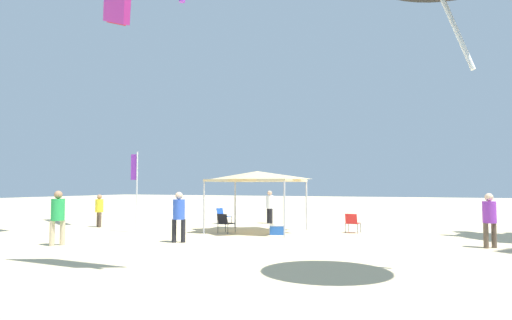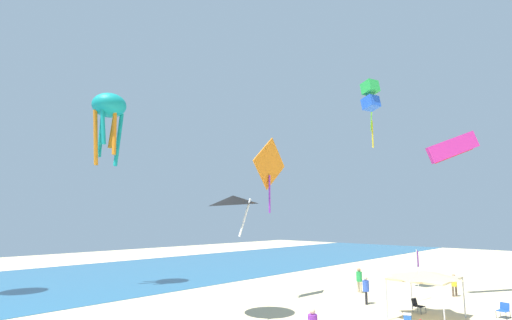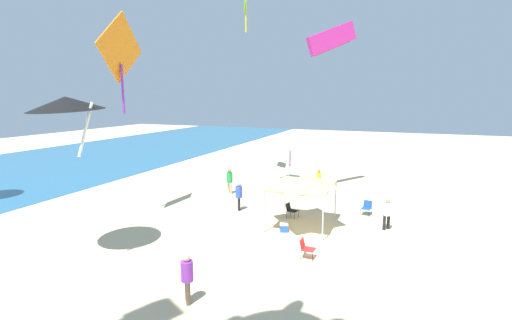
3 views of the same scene
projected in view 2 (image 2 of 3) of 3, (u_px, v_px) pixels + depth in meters
The scene contains 15 objects.
ocean_strip at pixel (126, 274), 39.04m from camera, with size 120.00×23.18×0.02m, color #28668E.
canopy_tent at pixel (424, 275), 21.94m from camera, with size 3.60×3.08×2.62m.
folding_chair_left_of_tent at pixel (504, 309), 21.90m from camera, with size 0.72×0.64×0.82m.
folding_chair_right_of_tent at pixel (417, 305), 23.06m from camera, with size 0.63×0.71×0.82m.
cooler_box at pixel (407, 317), 21.22m from camera, with size 0.72×0.60×0.40m.
banner_flag at pixel (418, 270), 26.76m from camera, with size 0.36×0.06×3.44m.
person_near_umbrella at pixel (366, 288), 25.50m from camera, with size 0.44×0.42×1.77m.
person_watching_sky at pixel (359, 278), 29.41m from camera, with size 0.43×0.44×1.83m.
person_beachcomber at pixel (454, 283), 27.98m from camera, with size 0.38×0.37×1.57m.
kite_diamond_lime at pixel (372, 114), 36.52m from camera, with size 3.28×1.77×5.24m.
kite_delta_black at pixel (233, 200), 22.53m from camera, with size 3.54×3.51×2.44m.
kite_box_green at pixel (370, 95), 30.98m from camera, with size 1.38×1.48×2.41m.
kite_octopus_teal at pixel (109, 109), 33.10m from camera, with size 2.83×2.83×6.29m.
kite_parafoil_magenta at pixel (453, 148), 28.86m from camera, with size 3.79×2.86×2.67m.
kite_diamond_orange at pixel (269, 166), 27.89m from camera, with size 3.81×0.54×5.43m.
Camera 2 is at (-20.47, -6.13, 5.57)m, focal length 27.02 mm.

